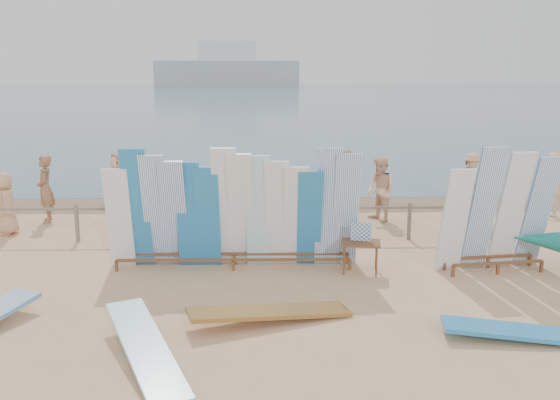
{
  "coord_description": "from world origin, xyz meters",
  "views": [
    {
      "loc": [
        0.58,
        -10.84,
        3.94
      ],
      "look_at": [
        0.87,
        2.95,
        1.01
      ],
      "focal_mm": 38.0,
      "sensor_mm": 36.0,
      "label": 1
    }
  ],
  "objects_px": {
    "beachgoer_11": "(118,178)",
    "beachgoer_8": "(381,190)",
    "stroller": "(293,216)",
    "beach_chair_left": "(219,223)",
    "beachgoer_7": "(347,183)",
    "beachgoer_4": "(175,192)",
    "flat_board_c": "(270,321)",
    "beachgoer_1": "(45,189)",
    "main_surfboard_rack": "(234,214)",
    "beachgoer_0": "(6,203)",
    "side_surfboard_rack": "(497,215)",
    "beachgoer_extra_0": "(553,185)",
    "vendor_table": "(360,256)",
    "beachgoer_5": "(228,185)",
    "beachgoer_9": "(471,179)",
    "beachgoer_10": "(465,199)",
    "beach_chair_right": "(264,217)",
    "flat_board_d": "(533,340)",
    "beachgoer_3": "(219,193)",
    "flat_board_a": "(146,361)"
  },
  "relations": [
    {
      "from": "flat_board_c",
      "to": "beachgoer_8",
      "type": "xyz_separation_m",
      "value": [
        3.03,
        6.65,
        0.88
      ]
    },
    {
      "from": "flat_board_a",
      "to": "beachgoer_5",
      "type": "xyz_separation_m",
      "value": [
        0.58,
        8.87,
        0.87
      ]
    },
    {
      "from": "flat_board_a",
      "to": "beachgoer_8",
      "type": "relative_size",
      "value": 1.54
    },
    {
      "from": "vendor_table",
      "to": "beach_chair_right",
      "type": "height_order",
      "value": "vendor_table"
    },
    {
      "from": "beachgoer_11",
      "to": "beachgoer_7",
      "type": "distance_m",
      "value": 7.05
    },
    {
      "from": "beachgoer_7",
      "to": "beachgoer_4",
      "type": "distance_m",
      "value": 4.78
    },
    {
      "from": "flat_board_c",
      "to": "beachgoer_11",
      "type": "distance_m",
      "value": 10.15
    },
    {
      "from": "beachgoer_3",
      "to": "beach_chair_right",
      "type": "bearing_deg",
      "value": 155.15
    },
    {
      "from": "beachgoer_extra_0",
      "to": "beachgoer_10",
      "type": "xyz_separation_m",
      "value": [
        -3.0,
        -1.57,
        -0.08
      ]
    },
    {
      "from": "vendor_table",
      "to": "beachgoer_extra_0",
      "type": "distance_m",
      "value": 7.8
    },
    {
      "from": "vendor_table",
      "to": "beachgoer_11",
      "type": "distance_m",
      "value": 9.26
    },
    {
      "from": "stroller",
      "to": "beachgoer_11",
      "type": "height_order",
      "value": "beachgoer_11"
    },
    {
      "from": "beach_chair_right",
      "to": "stroller",
      "type": "height_order",
      "value": "stroller"
    },
    {
      "from": "beach_chair_left",
      "to": "beachgoer_5",
      "type": "relative_size",
      "value": 0.52
    },
    {
      "from": "beachgoer_5",
      "to": "beachgoer_7",
      "type": "distance_m",
      "value": 3.39
    },
    {
      "from": "beachgoer_extra_0",
      "to": "beachgoer_3",
      "type": "bearing_deg",
      "value": -143.14
    },
    {
      "from": "beachgoer_5",
      "to": "beachgoer_10",
      "type": "xyz_separation_m",
      "value": [
        6.16,
        -1.95,
        -0.04
      ]
    },
    {
      "from": "flat_board_d",
      "to": "beachgoer_7",
      "type": "relative_size",
      "value": 1.43
    },
    {
      "from": "vendor_table",
      "to": "beachgoer_8",
      "type": "height_order",
      "value": "beachgoer_8"
    },
    {
      "from": "vendor_table",
      "to": "stroller",
      "type": "height_order",
      "value": "vendor_table"
    },
    {
      "from": "beach_chair_right",
      "to": "beachgoer_10",
      "type": "relative_size",
      "value": 0.58
    },
    {
      "from": "beachgoer_4",
      "to": "beachgoer_10",
      "type": "bearing_deg",
      "value": 21.82
    },
    {
      "from": "stroller",
      "to": "beachgoer_0",
      "type": "height_order",
      "value": "beachgoer_0"
    },
    {
      "from": "side_surfboard_rack",
      "to": "beachgoer_extra_0",
      "type": "distance_m",
      "value": 5.84
    },
    {
      "from": "vendor_table",
      "to": "beach_chair_right",
      "type": "xyz_separation_m",
      "value": [
        -1.96,
        3.65,
        -0.07
      ]
    },
    {
      "from": "beachgoer_extra_0",
      "to": "beachgoer_9",
      "type": "bearing_deg",
      "value": 171.45
    },
    {
      "from": "flat_board_a",
      "to": "stroller",
      "type": "height_order",
      "value": "stroller"
    },
    {
      "from": "stroller",
      "to": "beachgoer_1",
      "type": "xyz_separation_m",
      "value": [
        -6.66,
        1.09,
        0.52
      ]
    },
    {
      "from": "vendor_table",
      "to": "beachgoer_0",
      "type": "relative_size",
      "value": 0.66
    },
    {
      "from": "main_surfboard_rack",
      "to": "beachgoer_1",
      "type": "distance_m",
      "value": 6.65
    },
    {
      "from": "beachgoer_10",
      "to": "flat_board_c",
      "type": "bearing_deg",
      "value": -104.99
    },
    {
      "from": "vendor_table",
      "to": "beachgoer_5",
      "type": "height_order",
      "value": "beachgoer_5"
    },
    {
      "from": "flat_board_c",
      "to": "beachgoer_8",
      "type": "bearing_deg",
      "value": -42.07
    },
    {
      "from": "beach_chair_left",
      "to": "beachgoer_extra_0",
      "type": "distance_m",
      "value": 9.42
    },
    {
      "from": "beachgoer_4",
      "to": "flat_board_a",
      "type": "bearing_deg",
      "value": -54.49
    },
    {
      "from": "main_surfboard_rack",
      "to": "beachgoer_0",
      "type": "bearing_deg",
      "value": 154.98
    },
    {
      "from": "vendor_table",
      "to": "beachgoer_extra_0",
      "type": "xyz_separation_m",
      "value": [
        6.15,
        4.76,
        0.56
      ]
    },
    {
      "from": "flat_board_c",
      "to": "beach_chair_right",
      "type": "xyz_separation_m",
      "value": [
        -0.13,
        6.04,
        0.28
      ]
    },
    {
      "from": "beachgoer_11",
      "to": "beach_chair_right",
      "type": "bearing_deg",
      "value": 24.06
    },
    {
      "from": "flat_board_a",
      "to": "beachgoer_7",
      "type": "distance_m",
      "value": 9.53
    },
    {
      "from": "vendor_table",
      "to": "beachgoer_5",
      "type": "bearing_deg",
      "value": 129.52
    },
    {
      "from": "beachgoer_4",
      "to": "main_surfboard_rack",
      "type": "bearing_deg",
      "value": -35.26
    },
    {
      "from": "stroller",
      "to": "beach_chair_left",
      "type": "bearing_deg",
      "value": 179.66
    },
    {
      "from": "beachgoer_8",
      "to": "beachgoer_9",
      "type": "bearing_deg",
      "value": 94.59
    },
    {
      "from": "beachgoer_5",
      "to": "beachgoer_0",
      "type": "relative_size",
      "value": 1.11
    },
    {
      "from": "main_surfboard_rack",
      "to": "beach_chair_right",
      "type": "xyz_separation_m",
      "value": [
        0.61,
        3.28,
        -0.87
      ]
    },
    {
      "from": "flat_board_c",
      "to": "flat_board_d",
      "type": "bearing_deg",
      "value": -118.61
    },
    {
      "from": "beachgoer_11",
      "to": "beachgoer_8",
      "type": "bearing_deg",
      "value": 40.25
    },
    {
      "from": "beach_chair_left",
      "to": "beachgoer_10",
      "type": "relative_size",
      "value": 0.55
    },
    {
      "from": "beachgoer_5",
      "to": "beachgoer_extra_0",
      "type": "bearing_deg",
      "value": 6.44
    }
  ]
}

